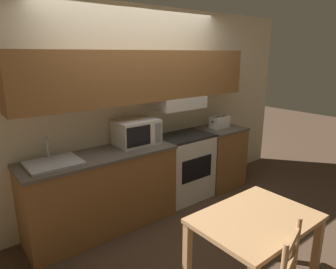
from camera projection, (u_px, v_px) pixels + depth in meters
ground_plane at (142, 201)px, 4.16m from camera, size 16.00×16.00×0.00m
wall_back at (143, 95)px, 3.74m from camera, size 5.53×0.38×2.55m
lower_counter_main at (102, 192)px, 3.41m from camera, size 1.74×0.58×0.91m
lower_counter_right_stub at (219, 156)px, 4.58m from camera, size 0.65×0.58×0.91m
stove_range at (184, 167)px, 4.17m from camera, size 0.75×0.53×0.91m
microwave at (136, 132)px, 3.62m from camera, size 0.52×0.37×0.30m
toaster at (220, 122)px, 4.43m from camera, size 0.30×0.17×0.17m
sink_basin at (54, 163)px, 2.98m from camera, size 0.52×0.42×0.26m
dining_table at (255, 230)px, 2.37m from camera, size 0.95×0.69×0.75m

